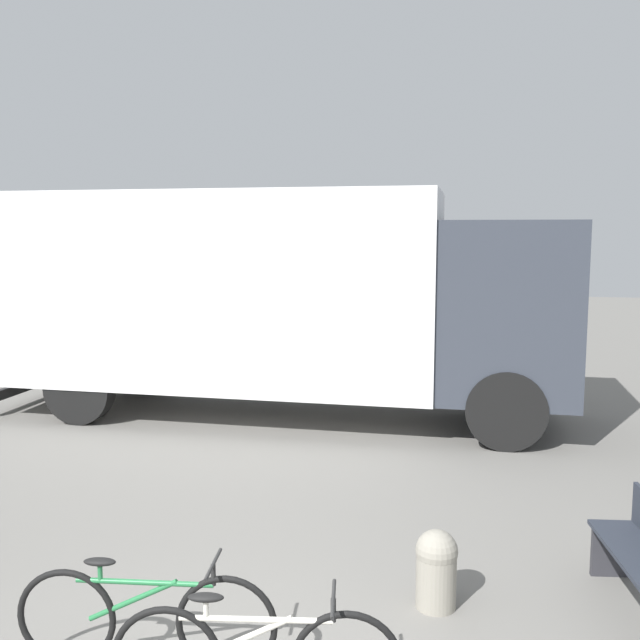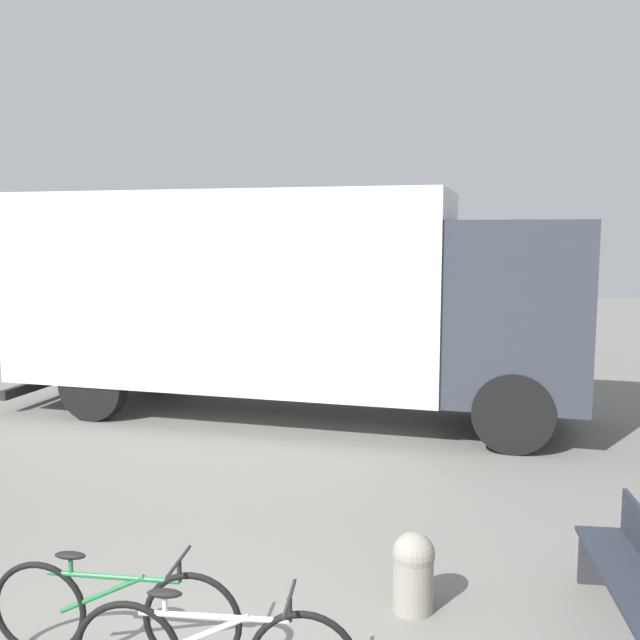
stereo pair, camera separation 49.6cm
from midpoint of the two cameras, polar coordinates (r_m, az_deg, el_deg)
The scene contains 3 objects.
delivery_truck at distance 11.18m, azimuth -1.90°, elevation 2.15°, with size 8.91×2.46×3.51m.
bicycle_near at distance 5.31m, azimuth -13.43°, elevation -21.79°, with size 1.76×0.44×0.77m.
bollard_near_bench at distance 5.88m, azimuth 10.02°, elevation -19.09°, with size 0.33×0.33×0.62m.
Camera 2 is at (2.02, -3.62, 2.91)m, focal length 40.00 mm.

